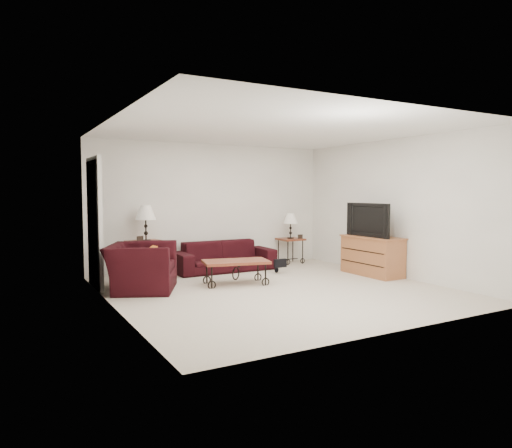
# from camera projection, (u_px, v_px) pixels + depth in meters

# --- Properties ---
(ground) EXTENTS (5.00, 5.00, 0.00)m
(ground) POSITION_uv_depth(u_px,v_px,m) (278.00, 290.00, 7.32)
(ground) COLOR beige
(ground) RESTS_ON ground
(wall_back) EXTENTS (5.00, 0.02, 2.50)m
(wall_back) POSITION_uv_depth(u_px,v_px,m) (213.00, 206.00, 9.41)
(wall_back) COLOR white
(wall_back) RESTS_ON ground
(wall_front) EXTENTS (5.00, 0.02, 2.50)m
(wall_front) POSITION_uv_depth(u_px,v_px,m) (399.00, 219.00, 5.06)
(wall_front) COLOR white
(wall_front) RESTS_ON ground
(wall_left) EXTENTS (0.02, 5.00, 2.50)m
(wall_left) POSITION_uv_depth(u_px,v_px,m) (114.00, 215.00, 6.02)
(wall_left) COLOR white
(wall_left) RESTS_ON ground
(wall_right) EXTENTS (0.02, 5.00, 2.50)m
(wall_right) POSITION_uv_depth(u_px,v_px,m) (395.00, 208.00, 8.45)
(wall_right) COLOR white
(wall_right) RESTS_ON ground
(ceiling) EXTENTS (5.00, 5.00, 0.00)m
(ceiling) POSITION_uv_depth(u_px,v_px,m) (278.00, 130.00, 7.15)
(ceiling) COLOR white
(ceiling) RESTS_ON wall_back
(doorway) EXTENTS (0.08, 0.94, 2.04)m
(doorway) POSITION_uv_depth(u_px,v_px,m) (94.00, 224.00, 7.49)
(doorway) COLOR black
(doorway) RESTS_ON ground
(sofa) EXTENTS (1.97, 0.77, 0.58)m
(sofa) POSITION_uv_depth(u_px,v_px,m) (224.00, 256.00, 9.08)
(sofa) COLOR black
(sofa) RESTS_ON ground
(side_table_left) EXTENTS (0.69, 0.69, 0.65)m
(side_table_left) POSITION_uv_depth(u_px,v_px,m) (146.00, 259.00, 8.51)
(side_table_left) COLOR brown
(side_table_left) RESTS_ON ground
(side_table_right) EXTENTS (0.51, 0.51, 0.54)m
(side_table_right) POSITION_uv_depth(u_px,v_px,m) (290.00, 251.00, 10.04)
(side_table_right) COLOR brown
(side_table_right) RESTS_ON ground
(lamp_left) EXTENTS (0.42, 0.42, 0.65)m
(lamp_left) POSITION_uv_depth(u_px,v_px,m) (146.00, 223.00, 8.46)
(lamp_left) COLOR black
(lamp_left) RESTS_ON side_table_left
(lamp_right) EXTENTS (0.31, 0.31, 0.54)m
(lamp_right) POSITION_uv_depth(u_px,v_px,m) (291.00, 226.00, 10.01)
(lamp_right) COLOR black
(lamp_right) RESTS_ON side_table_right
(photo_frame_left) EXTENTS (0.13, 0.06, 0.11)m
(photo_frame_left) POSITION_uv_depth(u_px,v_px,m) (140.00, 239.00, 8.28)
(photo_frame_left) COLOR black
(photo_frame_left) RESTS_ON side_table_left
(photo_frame_right) EXTENTS (0.11, 0.04, 0.09)m
(photo_frame_right) POSITION_uv_depth(u_px,v_px,m) (300.00, 237.00, 9.97)
(photo_frame_right) COLOR black
(photo_frame_right) RESTS_ON side_table_right
(coffee_table) EXTENTS (1.18, 0.81, 0.40)m
(coffee_table) POSITION_uv_depth(u_px,v_px,m) (236.00, 272.00, 7.76)
(coffee_table) COLOR brown
(coffee_table) RESTS_ON ground
(armchair) EXTENTS (1.37, 1.44, 0.73)m
(armchair) POSITION_uv_depth(u_px,v_px,m) (142.00, 267.00, 7.28)
(armchair) COLOR black
(armchair) RESTS_ON ground
(throw_pillow) EXTENTS (0.22, 0.34, 0.33)m
(throw_pillow) POSITION_uv_depth(u_px,v_px,m) (152.00, 257.00, 7.29)
(throw_pillow) COLOR #B55217
(throw_pillow) RESTS_ON armchair
(tv_stand) EXTENTS (0.50, 1.20, 0.72)m
(tv_stand) POSITION_uv_depth(u_px,v_px,m) (372.00, 256.00, 8.62)
(tv_stand) COLOR #B46943
(tv_stand) RESTS_ON ground
(television) EXTENTS (0.14, 1.07, 0.62)m
(television) POSITION_uv_depth(u_px,v_px,m) (372.00, 220.00, 8.57)
(television) COLOR black
(television) RESTS_ON tv_stand
(backpack) EXTENTS (0.43, 0.35, 0.49)m
(backpack) POSITION_uv_depth(u_px,v_px,m) (277.00, 260.00, 8.86)
(backpack) COLOR black
(backpack) RESTS_ON ground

